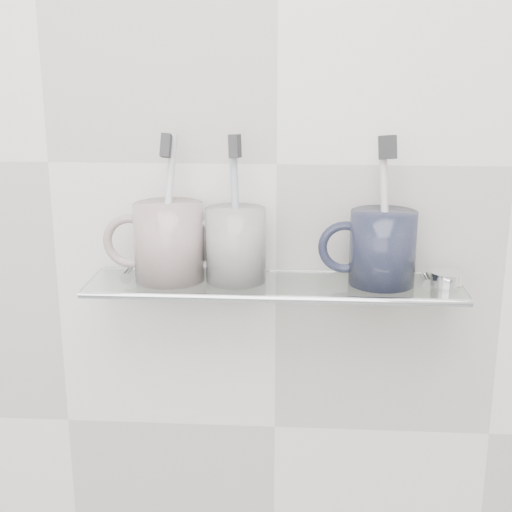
# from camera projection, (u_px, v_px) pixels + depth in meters

# --- Properties ---
(wall_back) EXTENTS (2.50, 0.00, 2.50)m
(wall_back) POSITION_uv_depth(u_px,v_px,m) (277.00, 164.00, 0.97)
(wall_back) COLOR silver
(wall_back) RESTS_ON ground
(shelf_glass) EXTENTS (0.50, 0.12, 0.01)m
(shelf_glass) POSITION_uv_depth(u_px,v_px,m) (274.00, 285.00, 0.96)
(shelf_glass) COLOR silver
(shelf_glass) RESTS_ON wall_back
(shelf_rail) EXTENTS (0.50, 0.01, 0.01)m
(shelf_rail) POSITION_uv_depth(u_px,v_px,m) (272.00, 299.00, 0.90)
(shelf_rail) COLOR silver
(shelf_rail) RESTS_ON shelf_glass
(bracket_left) EXTENTS (0.02, 0.03, 0.02)m
(bracket_left) POSITION_uv_depth(u_px,v_px,m) (129.00, 279.00, 1.02)
(bracket_left) COLOR silver
(bracket_left) RESTS_ON wall_back
(bracket_right) EXTENTS (0.02, 0.03, 0.02)m
(bracket_right) POSITION_uv_depth(u_px,v_px,m) (426.00, 285.00, 0.99)
(bracket_right) COLOR silver
(bracket_right) RESTS_ON wall_back
(mug_left) EXTENTS (0.10, 0.10, 0.10)m
(mug_left) POSITION_uv_depth(u_px,v_px,m) (169.00, 242.00, 0.95)
(mug_left) COLOR silver
(mug_left) RESTS_ON shelf_glass
(mug_left_handle) EXTENTS (0.07, 0.01, 0.07)m
(mug_left_handle) POSITION_uv_depth(u_px,v_px,m) (130.00, 241.00, 0.96)
(mug_left_handle) COLOR silver
(mug_left_handle) RESTS_ON mug_left
(toothbrush_left) EXTENTS (0.02, 0.05, 0.19)m
(toothbrush_left) POSITION_uv_depth(u_px,v_px,m) (168.00, 206.00, 0.94)
(toothbrush_left) COLOR silver
(toothbrush_left) RESTS_ON mug_left
(bristles_left) EXTENTS (0.02, 0.03, 0.04)m
(bristles_left) POSITION_uv_depth(u_px,v_px,m) (166.00, 146.00, 0.92)
(bristles_left) COLOR #2F3031
(bristles_left) RESTS_ON toothbrush_left
(mug_center) EXTENTS (0.10, 0.10, 0.10)m
(mug_center) POSITION_uv_depth(u_px,v_px,m) (236.00, 245.00, 0.95)
(mug_center) COLOR white
(mug_center) RESTS_ON shelf_glass
(mug_center_handle) EXTENTS (0.07, 0.01, 0.07)m
(mug_center_handle) POSITION_uv_depth(u_px,v_px,m) (201.00, 244.00, 0.95)
(mug_center_handle) COLOR white
(mug_center_handle) RESTS_ON mug_center
(toothbrush_center) EXTENTS (0.02, 0.03, 0.19)m
(toothbrush_center) POSITION_uv_depth(u_px,v_px,m) (235.00, 207.00, 0.94)
(toothbrush_center) COLOR #8D99AA
(toothbrush_center) RESTS_ON mug_center
(bristles_center) EXTENTS (0.02, 0.03, 0.03)m
(bristles_center) POSITION_uv_depth(u_px,v_px,m) (235.00, 146.00, 0.91)
(bristles_center) COLOR #2F3031
(bristles_center) RESTS_ON toothbrush_center
(mug_right) EXTENTS (0.11, 0.11, 0.10)m
(mug_right) POSITION_uv_depth(u_px,v_px,m) (383.00, 248.00, 0.94)
(mug_right) COLOR black
(mug_right) RESTS_ON shelf_glass
(mug_right_handle) EXTENTS (0.07, 0.01, 0.07)m
(mug_right_handle) POSITION_uv_depth(u_px,v_px,m) (345.00, 247.00, 0.94)
(mug_right_handle) COLOR black
(mug_right_handle) RESTS_ON mug_right
(toothbrush_right) EXTENTS (0.02, 0.04, 0.19)m
(toothbrush_right) POSITION_uv_depth(u_px,v_px,m) (385.00, 209.00, 0.92)
(toothbrush_right) COLOR beige
(toothbrush_right) RESTS_ON mug_right
(bristles_right) EXTENTS (0.02, 0.03, 0.03)m
(bristles_right) POSITION_uv_depth(u_px,v_px,m) (388.00, 147.00, 0.90)
(bristles_right) COLOR #2F3031
(bristles_right) RESTS_ON toothbrush_right
(chrome_cap) EXTENTS (0.04, 0.04, 0.02)m
(chrome_cap) POSITION_uv_depth(u_px,v_px,m) (446.00, 278.00, 0.94)
(chrome_cap) COLOR silver
(chrome_cap) RESTS_ON shelf_glass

